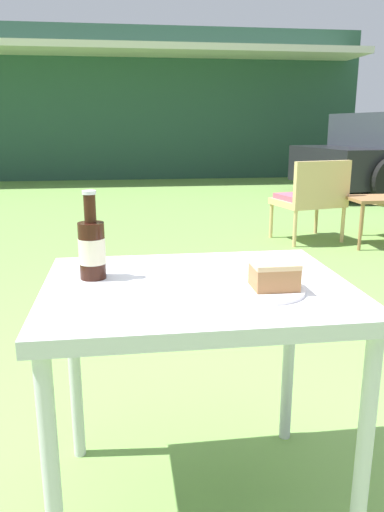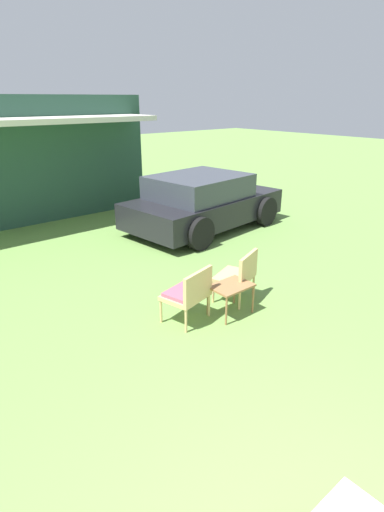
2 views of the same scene
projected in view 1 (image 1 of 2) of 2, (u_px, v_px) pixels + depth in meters
name	position (u px, v px, depth m)	size (l,w,h in m)	color
ground_plane	(197.00, 502.00, 1.51)	(60.00, 60.00, 0.00)	#6B9347
cabin_building	(96.00, 107.00, 11.58)	(11.10, 4.74, 3.00)	#284C3D
wicker_chair_cushioned	(311.00, 196.00, 4.79)	(0.69, 0.62, 0.79)	tan
garden_side_table	(381.00, 203.00, 4.65)	(0.59, 0.43, 0.45)	#996B42
patio_table	(197.00, 311.00, 1.35)	(0.81, 0.64, 0.70)	silver
cake_on_plate	(270.00, 280.00, 1.26)	(0.21, 0.21, 0.08)	white
cola_bottle_near	(92.00, 247.00, 1.36)	(0.07, 0.07, 0.24)	black
fork	(251.00, 292.00, 1.26)	(0.17, 0.02, 0.01)	silver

